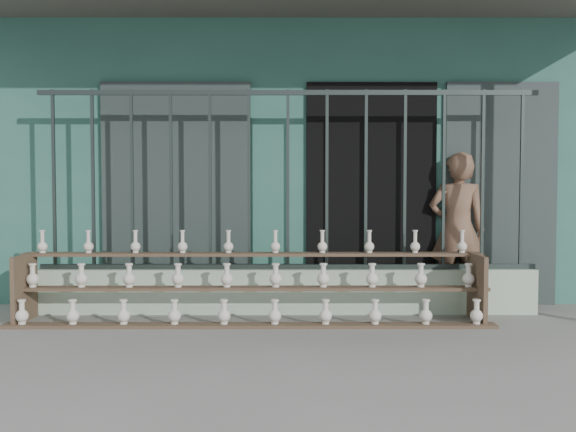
{
  "coord_description": "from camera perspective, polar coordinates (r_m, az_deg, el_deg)",
  "views": [
    {
      "loc": [
        -0.02,
        -5.14,
        1.29
      ],
      "look_at": [
        0.0,
        1.0,
        1.0
      ],
      "focal_mm": 40.0,
      "sensor_mm": 36.0,
      "label": 1
    }
  ],
  "objects": [
    {
      "name": "ground",
      "position": [
        5.3,
        0.03,
        -11.37
      ],
      "size": [
        60.0,
        60.0,
        0.0
      ],
      "primitive_type": "plane",
      "color": "slate"
    },
    {
      "name": "workshop_building",
      "position": [
        9.38,
        -0.03,
        4.71
      ],
      "size": [
        7.4,
        6.6,
        3.21
      ],
      "color": "#2D6053",
      "rests_on": "ground"
    },
    {
      "name": "parapet_wall",
      "position": [
        6.53,
        -0.01,
        -6.68
      ],
      "size": [
        5.0,
        0.2,
        0.45
      ],
      "primitive_type": "cube",
      "color": "#ACC6AA",
      "rests_on": "ground"
    },
    {
      "name": "security_fence",
      "position": [
        6.44,
        -0.01,
        3.22
      ],
      "size": [
        5.0,
        0.04,
        1.8
      ],
      "color": "#283330",
      "rests_on": "parapet_wall"
    },
    {
      "name": "shelf_rack",
      "position": [
        6.11,
        -3.32,
        -6.09
      ],
      "size": [
        4.5,
        0.68,
        0.85
      ],
      "color": "brown",
      "rests_on": "ground"
    },
    {
      "name": "elderly_woman",
      "position": [
        7.06,
        14.83,
        -1.2
      ],
      "size": [
        0.64,
        0.46,
        1.64
      ],
      "primitive_type": "imported",
      "rotation": [
        0.0,
        0.0,
        3.02
      ],
      "color": "brown",
      "rests_on": "ground"
    }
  ]
}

